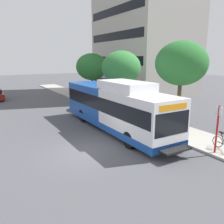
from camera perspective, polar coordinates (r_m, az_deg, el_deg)
ground_plane at (r=20.43m, az=-15.64°, el=-1.90°), size 120.00×120.00×0.00m
sidewalk_curb at (r=21.48m, az=4.12°, el=-0.52°), size 3.00×56.00×0.14m
transit_bus at (r=16.64m, az=0.68°, el=1.27°), size 2.58×12.25×3.65m
bus_stop_sign_pole at (r=13.41m, az=24.57°, el=-3.09°), size 0.10×0.36×2.60m
street_tree_near_stop at (r=17.59m, az=16.74°, el=11.38°), size 3.73×3.73×6.22m
street_tree_mid_block at (r=24.04m, az=2.28°, el=10.89°), size 3.99×3.99×5.76m
street_tree_far_block at (r=30.27m, az=-5.03°, el=11.05°), size 3.99×3.99×5.63m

